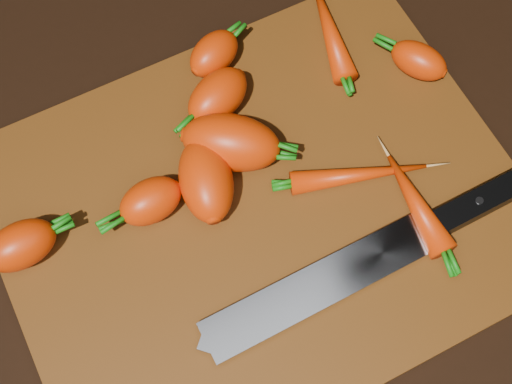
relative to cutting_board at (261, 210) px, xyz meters
name	(u,v)px	position (x,y,z in m)	size (l,w,h in m)	color
ground	(261,214)	(0.00, 0.00, -0.01)	(2.00, 2.00, 0.01)	black
cutting_board	(261,210)	(0.00, 0.00, 0.00)	(0.50, 0.40, 0.01)	#4E290B
carrot_0	(21,245)	(-0.22, 0.06, 0.03)	(0.07, 0.04, 0.04)	red
carrot_1	(151,201)	(-0.09, 0.05, 0.03)	(0.06, 0.04, 0.04)	red
carrot_2	(231,142)	(0.00, 0.06, 0.03)	(0.10, 0.06, 0.06)	red
carrot_3	(206,180)	(-0.04, 0.04, 0.03)	(0.09, 0.05, 0.05)	red
carrot_4	(218,96)	(0.01, 0.12, 0.03)	(0.07, 0.05, 0.05)	red
carrot_5	(214,54)	(0.03, 0.17, 0.03)	(0.06, 0.04, 0.04)	red
carrot_6	(419,60)	(0.22, 0.07, 0.02)	(0.06, 0.04, 0.04)	red
carrot_7	(329,29)	(0.16, 0.15, 0.02)	(0.13, 0.03, 0.03)	red
carrot_8	(359,175)	(0.10, -0.02, 0.02)	(0.14, 0.02, 0.02)	red
carrot_9	(416,203)	(0.13, -0.07, 0.02)	(0.11, 0.03, 0.03)	red
knife	(340,275)	(0.03, -0.10, 0.02)	(0.38, 0.04, 0.02)	gray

